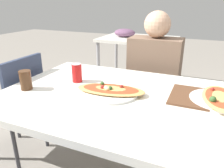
% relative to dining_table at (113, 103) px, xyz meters
% --- Properties ---
extents(dining_table, '(1.31, 0.98, 0.73)m').
position_rel_dining_table_xyz_m(dining_table, '(0.00, 0.00, 0.00)').
color(dining_table, silver).
rests_on(dining_table, ground_plane).
extents(chair_far_seated, '(0.40, 0.40, 0.86)m').
position_rel_dining_table_xyz_m(chair_far_seated, '(0.08, 0.82, -0.17)').
color(chair_far_seated, '#2D3851').
rests_on(chair_far_seated, ground_plane).
extents(chair_side_left, '(0.40, 0.40, 0.86)m').
position_rel_dining_table_xyz_m(chair_side_left, '(-0.85, 0.04, -0.17)').
color(chair_side_left, '#2D3851').
rests_on(chair_side_left, ground_plane).
extents(person_seated, '(0.43, 0.26, 1.18)m').
position_rel_dining_table_xyz_m(person_seated, '(0.08, 0.71, 0.03)').
color(person_seated, '#2D2D38').
rests_on(person_seated, ground_plane).
extents(pizza_main, '(0.43, 0.33, 0.05)m').
position_rel_dining_table_xyz_m(pizza_main, '(-0.02, 0.00, 0.08)').
color(pizza_main, white).
rests_on(pizza_main, dining_table).
extents(soda_can, '(0.07, 0.07, 0.12)m').
position_rel_dining_table_xyz_m(soda_can, '(-0.31, 0.09, 0.13)').
color(soda_can, red).
rests_on(soda_can, dining_table).
extents(drink_glass, '(0.07, 0.07, 0.12)m').
position_rel_dining_table_xyz_m(drink_glass, '(-0.52, -0.15, 0.12)').
color(drink_glass, '#4C2D19').
rests_on(drink_glass, dining_table).
extents(serving_tray, '(0.41, 0.30, 0.01)m').
position_rel_dining_table_xyz_m(serving_tray, '(0.51, 0.13, 0.07)').
color(serving_tray, brown).
rests_on(serving_tray, dining_table).
extents(pizza_second, '(0.31, 0.38, 0.06)m').
position_rel_dining_table_xyz_m(pizza_second, '(0.57, 0.13, 0.08)').
color(pizza_second, white).
rests_on(pizza_second, dining_table).
extents(background_table, '(1.10, 0.80, 0.85)m').
position_rel_dining_table_xyz_m(background_table, '(-0.51, 2.06, 0.01)').
color(background_table, silver).
rests_on(background_table, ground_plane).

